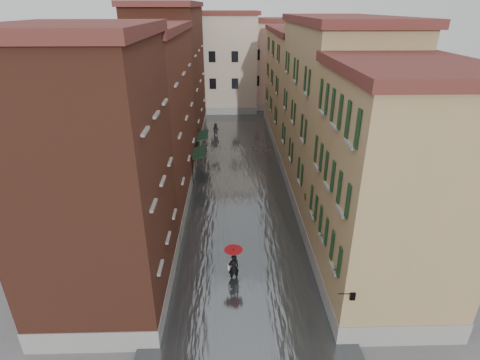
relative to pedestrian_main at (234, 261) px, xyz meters
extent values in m
plane|color=slate|center=(0.62, 1.28, -1.30)|extent=(120.00, 120.00, 0.00)
cube|color=#494E50|center=(0.62, 14.28, -1.20)|extent=(10.00, 60.00, 0.20)
cube|color=brown|center=(-6.38, -0.72, 5.20)|extent=(6.00, 8.00, 13.00)
cube|color=#58281C|center=(-6.38, 10.28, 4.95)|extent=(6.00, 14.00, 12.50)
cube|color=brown|center=(-6.38, 25.28, 5.70)|extent=(6.00, 16.00, 14.00)
cube|color=#95814D|center=(7.62, -0.72, 4.45)|extent=(6.00, 8.00, 11.50)
cube|color=#947C5A|center=(7.62, 10.28, 5.20)|extent=(6.00, 14.00, 13.00)
cube|color=#95814D|center=(7.62, 25.28, 4.45)|extent=(6.00, 16.00, 11.50)
cube|color=#B9A593|center=(-2.38, 39.28, 5.20)|extent=(12.00, 9.00, 13.00)
cube|color=tan|center=(6.62, 41.28, 4.70)|extent=(10.00, 9.00, 12.00)
cube|color=black|center=(-2.83, 13.71, 1.25)|extent=(1.09, 2.95, 0.31)
cylinder|color=black|center=(-3.33, 12.24, 0.10)|extent=(0.06, 0.06, 2.80)
cylinder|color=black|center=(-3.33, 15.18, 0.10)|extent=(0.06, 0.06, 2.80)
cube|color=black|center=(-2.83, 18.40, 1.25)|extent=(1.09, 2.95, 0.31)
cylinder|color=black|center=(-3.33, 16.92, 0.10)|extent=(0.06, 0.06, 2.80)
cylinder|color=black|center=(-3.33, 19.87, 0.10)|extent=(0.06, 0.06, 2.80)
cylinder|color=black|center=(4.67, -4.72, 1.80)|extent=(0.60, 0.05, 0.05)
cube|color=black|center=(4.97, -4.72, 1.70)|extent=(0.22, 0.22, 0.35)
cube|color=beige|center=(4.97, -4.72, 1.70)|extent=(0.14, 0.14, 0.24)
cube|color=brown|center=(4.74, -3.37, 1.85)|extent=(0.22, 0.85, 0.18)
imported|color=#265926|center=(4.74, -3.37, 2.27)|extent=(0.59, 0.51, 0.66)
cube|color=brown|center=(4.74, -0.62, 1.85)|extent=(0.22, 0.85, 0.18)
imported|color=#265926|center=(4.74, -0.62, 2.27)|extent=(0.59, 0.51, 0.66)
cube|color=brown|center=(4.74, 1.42, 1.85)|extent=(0.22, 0.85, 0.18)
imported|color=#265926|center=(4.74, 1.42, 2.27)|extent=(0.59, 0.51, 0.66)
cube|color=brown|center=(4.74, 4.01, 1.85)|extent=(0.22, 0.85, 0.18)
imported|color=#265926|center=(4.74, 4.01, 2.27)|extent=(0.59, 0.51, 0.66)
imported|color=black|center=(0.00, 0.00, -0.44)|extent=(0.72, 0.59, 1.71)
cube|color=beige|center=(-0.28, 0.05, -0.35)|extent=(0.08, 0.30, 0.38)
cylinder|color=black|center=(0.00, 0.00, 0.05)|extent=(0.02, 0.02, 1.00)
cone|color=#A30A10|center=(0.00, 0.00, 0.62)|extent=(1.06, 1.06, 0.28)
imported|color=black|center=(-1.78, 25.40, -0.46)|extent=(0.97, 0.86, 1.68)
camera|label=1|loc=(-0.10, -16.81, 12.80)|focal=28.00mm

